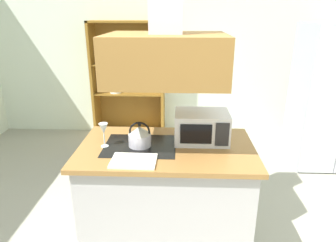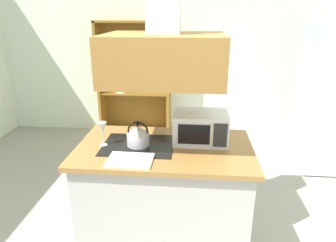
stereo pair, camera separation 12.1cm
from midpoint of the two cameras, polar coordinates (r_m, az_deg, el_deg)
name	(u,v)px [view 1 (the left image)]	position (r m, az deg, el deg)	size (l,w,h in m)	color
wall_back	(174,52)	(5.00, 0.46, 12.83)	(6.00, 0.12, 2.70)	silver
kitchen_island	(166,192)	(2.77, -1.61, -13.22)	(1.47, 0.88, 0.90)	#B4AEAE
range_hood	(166,43)	(2.33, -1.92, 14.51)	(0.90, 0.70, 1.25)	olive
refrigerator	(332,97)	(4.44, 27.88, 3.98)	(0.90, 0.77, 1.85)	#AEB6C0
dish_cabinet	(129,87)	(4.96, -8.06, 6.27)	(1.13, 0.40, 1.84)	#8B5E1F
kettle	(140,136)	(2.54, -6.71, -2.83)	(0.19, 0.19, 0.21)	#B8B3BE
cutting_board	(134,161)	(2.32, -7.99, -7.47)	(0.34, 0.24, 0.02)	white
microwave	(202,127)	(2.62, 5.03, -1.08)	(0.46, 0.35, 0.26)	silver
wine_glass_on_counter	(104,130)	(2.56, -13.38, -1.60)	(0.08, 0.08, 0.21)	silver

